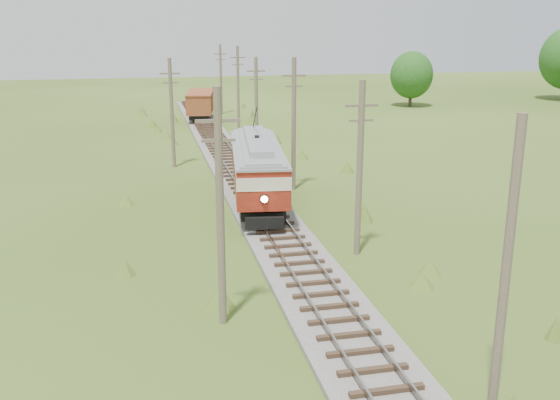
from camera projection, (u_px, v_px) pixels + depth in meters
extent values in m
cube|color=#605B54|center=(241.00, 180.00, 45.50)|extent=(3.60, 96.00, 0.25)
cube|color=#726659|center=(231.00, 176.00, 45.25)|extent=(0.08, 96.00, 0.17)
cube|color=#726659|center=(251.00, 175.00, 45.55)|extent=(0.08, 96.00, 0.17)
cube|color=#2D2116|center=(241.00, 177.00, 45.45)|extent=(2.40, 96.00, 0.16)
cube|color=black|center=(257.00, 191.00, 39.08)|extent=(3.83, 11.61, 0.46)
cube|color=maroon|center=(257.00, 175.00, 38.80)|extent=(4.39, 12.65, 1.14)
cube|color=beige|center=(257.00, 160.00, 38.55)|extent=(4.42, 12.71, 0.72)
cube|color=black|center=(257.00, 160.00, 38.55)|extent=(4.38, 12.16, 0.57)
cube|color=maroon|center=(257.00, 152.00, 38.41)|extent=(4.39, 12.65, 0.31)
cube|color=gray|center=(257.00, 146.00, 38.32)|extent=(4.46, 12.78, 0.39)
cube|color=gray|center=(257.00, 141.00, 38.22)|extent=(2.43, 9.38, 0.41)
sphere|color=#FFF2BF|center=(264.00, 199.00, 32.75)|extent=(0.37, 0.37, 0.37)
cylinder|color=black|center=(255.00, 117.00, 39.69)|extent=(0.65, 4.78, 1.99)
cylinder|color=black|center=(249.00, 213.00, 34.54)|extent=(0.22, 0.83, 0.83)
cylinder|color=black|center=(276.00, 213.00, 34.68)|extent=(0.22, 0.83, 0.83)
cylinder|color=black|center=(242.00, 174.00, 43.52)|extent=(0.22, 0.83, 0.83)
cylinder|color=black|center=(264.00, 174.00, 43.66)|extent=(0.22, 0.83, 0.83)
cube|color=black|center=(201.00, 113.00, 73.76)|extent=(3.39, 8.01, 0.54)
cube|color=brown|center=(200.00, 102.00, 73.39)|extent=(4.08, 8.95, 2.16)
cube|color=brown|center=(200.00, 92.00, 73.08)|extent=(4.16, 9.13, 0.13)
cylinder|color=black|center=(192.00, 116.00, 71.21)|extent=(0.26, 0.87, 0.86)
cylinder|color=black|center=(207.00, 116.00, 71.31)|extent=(0.26, 0.87, 0.86)
cylinder|color=black|center=(195.00, 110.00, 76.18)|extent=(0.26, 0.87, 0.86)
cylinder|color=black|center=(209.00, 110.00, 76.28)|extent=(0.26, 0.87, 0.86)
cone|color=gray|center=(260.00, 135.00, 61.46)|extent=(3.00, 3.00, 1.12)
cone|color=gray|center=(269.00, 139.00, 60.80)|extent=(1.69, 1.69, 0.66)
cylinder|color=brown|center=(506.00, 267.00, 17.73)|extent=(0.30, 0.30, 8.80)
cylinder|color=brown|center=(360.00, 170.00, 30.02)|extent=(0.30, 0.30, 8.60)
cube|color=brown|center=(362.00, 106.00, 29.18)|extent=(1.60, 0.12, 0.12)
cube|color=brown|center=(361.00, 120.00, 29.37)|extent=(1.20, 0.10, 0.10)
cylinder|color=brown|center=(294.00, 125.00, 42.16)|extent=(0.30, 0.30, 9.00)
cube|color=brown|center=(294.00, 76.00, 41.27)|extent=(1.60, 0.12, 0.12)
cube|color=brown|center=(294.00, 86.00, 41.46)|extent=(1.20, 0.10, 0.10)
cylinder|color=brown|center=(256.00, 106.00, 54.42)|extent=(0.30, 0.30, 8.40)
cube|color=brown|center=(256.00, 71.00, 53.60)|extent=(1.60, 0.12, 0.12)
cube|color=brown|center=(256.00, 79.00, 53.79)|extent=(1.20, 0.10, 0.10)
cylinder|color=brown|center=(238.00, 89.00, 66.65)|extent=(0.30, 0.30, 8.90)
cube|color=brown|center=(238.00, 58.00, 65.77)|extent=(1.60, 0.12, 0.12)
cube|color=brown|center=(238.00, 64.00, 65.96)|extent=(1.20, 0.10, 0.10)
cylinder|color=brown|center=(221.00, 80.00, 78.85)|extent=(0.30, 0.30, 8.70)
cube|color=brown|center=(220.00, 54.00, 78.00)|extent=(1.60, 0.12, 0.12)
cube|color=brown|center=(220.00, 60.00, 78.19)|extent=(1.20, 0.10, 0.10)
cylinder|color=brown|center=(220.00, 211.00, 22.77)|extent=(0.30, 0.30, 9.00)
cube|color=brown|center=(218.00, 121.00, 21.87)|extent=(1.60, 0.12, 0.12)
cube|color=brown|center=(218.00, 140.00, 22.06)|extent=(1.20, 0.10, 0.10)
cylinder|color=brown|center=(172.00, 114.00, 49.07)|extent=(0.30, 0.30, 8.60)
cube|color=brown|center=(170.00, 74.00, 48.23)|extent=(1.60, 0.12, 0.12)
cube|color=brown|center=(170.00, 83.00, 48.42)|extent=(1.20, 0.10, 0.10)
cylinder|color=#38281C|center=(410.00, 97.00, 87.14)|extent=(0.50, 0.50, 2.52)
ellipsoid|color=#174916|center=(412.00, 75.00, 86.31)|extent=(5.88, 5.88, 6.47)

